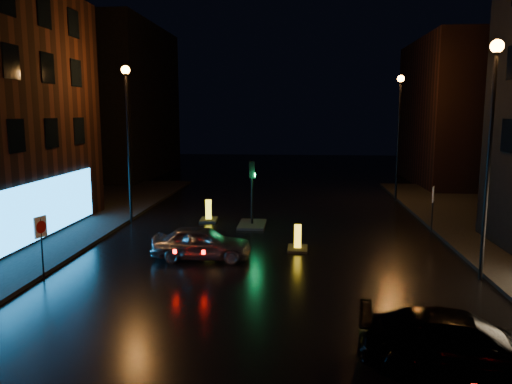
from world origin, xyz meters
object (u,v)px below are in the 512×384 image
road_sign_right (433,198)px  traffic_signal (252,216)px  bollard_near (298,244)px  dark_sedan (460,343)px  bollard_far (209,216)px  road_sign_left (41,232)px  silver_hatchback (202,243)px

road_sign_right → traffic_signal: bearing=14.2°
bollard_near → dark_sedan: bearing=-67.9°
traffic_signal → bollard_far: bearing=159.0°
traffic_signal → dark_sedan: (6.20, -14.67, 0.17)m
bollard_near → road_sign_left: (-9.12, -4.70, 1.49)m
dark_sedan → road_sign_right: 14.15m
bollard_far → bollard_near: bearing=-51.1°
bollard_far → dark_sedan: bearing=-63.6°
dark_sedan → traffic_signal: bearing=30.6°
dark_sedan → bollard_near: 10.77m
bollard_far → road_sign_left: road_sign_left is taller
dark_sedan → road_sign_left: 14.01m
bollard_near → road_sign_right: size_ratio=0.56×
silver_hatchback → bollard_near: silver_hatchback is taller
traffic_signal → bollard_far: 2.71m
traffic_signal → road_sign_left: bearing=-125.8°
dark_sedan → road_sign_left: road_sign_left is taller
road_sign_right → silver_hatchback: bearing=46.8°
dark_sedan → bollard_near: size_ratio=3.52×
bollard_near → road_sign_left: size_ratio=0.57×
silver_hatchback → bollard_near: (3.91, 1.70, -0.44)m
bollard_far → road_sign_right: (11.62, -1.84, 1.50)m
bollard_far → silver_hatchback: bearing=-84.7°
dark_sedan → bollard_far: (-8.72, 15.64, -0.41)m
silver_hatchback → road_sign_right: road_sign_right is taller
traffic_signal → silver_hatchback: (-1.49, -6.29, 0.18)m
traffic_signal → bollard_near: size_ratio=2.63×
bollard_near → road_sign_right: (6.67, 3.72, 1.51)m
dark_sedan → road_sign_left: bearing=75.0°
dark_sedan → road_sign_right: (2.90, 13.80, 1.08)m
road_sign_left → dark_sedan: bearing=-6.3°
silver_hatchback → road_sign_right: 11.94m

